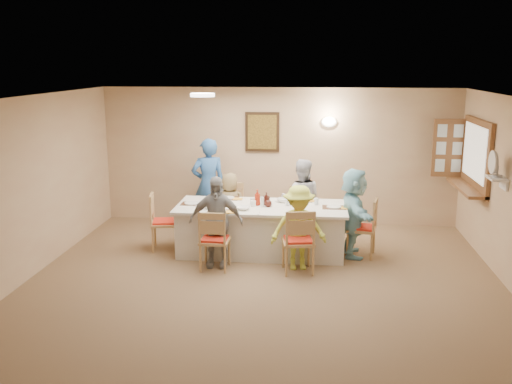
# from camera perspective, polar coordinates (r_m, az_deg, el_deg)

# --- Properties ---
(ground) EXTENTS (7.00, 7.00, 0.00)m
(ground) POSITION_cam_1_polar(r_m,az_deg,el_deg) (7.47, 0.42, -10.32)
(ground) COLOR brown
(room_walls) EXTENTS (7.00, 7.00, 7.00)m
(room_walls) POSITION_cam_1_polar(r_m,az_deg,el_deg) (7.01, 0.44, 1.13)
(room_walls) COLOR tan
(room_walls) RESTS_ON ground
(wall_picture) EXTENTS (0.62, 0.05, 0.72)m
(wall_picture) POSITION_cam_1_polar(r_m,az_deg,el_deg) (10.42, 0.63, 6.02)
(wall_picture) COLOR black
(wall_picture) RESTS_ON room_walls
(wall_sconce) EXTENTS (0.26, 0.09, 0.18)m
(wall_sconce) POSITION_cam_1_polar(r_m,az_deg,el_deg) (10.33, 7.31, 6.98)
(wall_sconce) COLOR white
(wall_sconce) RESTS_ON room_walls
(ceiling_light) EXTENTS (0.36, 0.36, 0.05)m
(ceiling_light) POSITION_cam_1_polar(r_m,az_deg,el_deg) (8.51, -5.37, 9.64)
(ceiling_light) COLOR white
(ceiling_light) RESTS_ON room_walls
(serving_hatch) EXTENTS (0.06, 1.50, 1.15)m
(serving_hatch) POSITION_cam_1_polar(r_m,az_deg,el_deg) (9.69, 21.18, 3.44)
(serving_hatch) COLOR brown
(serving_hatch) RESTS_ON room_walls
(hatch_sill) EXTENTS (0.30, 1.50, 0.05)m
(hatch_sill) POSITION_cam_1_polar(r_m,az_deg,el_deg) (9.75, 20.26, 0.43)
(hatch_sill) COLOR brown
(hatch_sill) RESTS_ON room_walls
(shutter_door) EXTENTS (0.55, 0.04, 1.00)m
(shutter_door) POSITION_cam_1_polar(r_m,az_deg,el_deg) (10.36, 18.72, 4.19)
(shutter_door) COLOR brown
(shutter_door) RESTS_ON room_walls
(fan_shelf) EXTENTS (0.22, 0.36, 0.03)m
(fan_shelf) POSITION_cam_1_polar(r_m,az_deg,el_deg) (8.41, 22.94, 1.28)
(fan_shelf) COLOR white
(fan_shelf) RESTS_ON room_walls
(desk_fan) EXTENTS (0.30, 0.30, 0.28)m
(desk_fan) POSITION_cam_1_polar(r_m,az_deg,el_deg) (8.37, 22.83, 2.29)
(desk_fan) COLOR #A5A5A8
(desk_fan) RESTS_ON fan_shelf
(dining_table) EXTENTS (2.64, 1.12, 0.76)m
(dining_table) POSITION_cam_1_polar(r_m,az_deg,el_deg) (8.97, 0.54, -3.73)
(dining_table) COLOR beige
(dining_table) RESTS_ON ground
(chair_back_left) EXTENTS (0.44, 0.44, 0.92)m
(chair_back_left) POSITION_cam_1_polar(r_m,az_deg,el_deg) (9.78, -2.52, -1.85)
(chair_back_left) COLOR tan
(chair_back_left) RESTS_ON ground
(chair_back_right) EXTENTS (0.46, 0.46, 0.89)m
(chair_back_right) POSITION_cam_1_polar(r_m,az_deg,el_deg) (9.69, 4.53, -2.12)
(chair_back_right) COLOR tan
(chair_back_right) RESTS_ON ground
(chair_front_left) EXTENTS (0.44, 0.44, 0.90)m
(chair_front_left) POSITION_cam_1_polar(r_m,az_deg,el_deg) (8.27, -4.14, -4.71)
(chair_front_left) COLOR tan
(chair_front_left) RESTS_ON ground
(chair_front_right) EXTENTS (0.53, 0.53, 0.95)m
(chair_front_right) POSITION_cam_1_polar(r_m,az_deg,el_deg) (8.14, 4.23, -4.80)
(chair_front_right) COLOR tan
(chair_front_right) RESTS_ON ground
(chair_left_end) EXTENTS (0.51, 0.51, 0.92)m
(chair_left_end) POSITION_cam_1_polar(r_m,az_deg,el_deg) (9.21, -9.11, -2.93)
(chair_left_end) COLOR tan
(chair_left_end) RESTS_ON ground
(chair_right_end) EXTENTS (0.52, 0.52, 0.92)m
(chair_right_end) POSITION_cam_1_polar(r_m,az_deg,el_deg) (8.94, 10.50, -3.48)
(chair_right_end) COLOR tan
(chair_right_end) RESTS_ON ground
(diner_back_left) EXTENTS (0.59, 0.42, 1.14)m
(diner_back_left) POSITION_cam_1_polar(r_m,az_deg,el_deg) (9.64, -2.63, -1.40)
(diner_back_left) COLOR olive
(diner_back_left) RESTS_ON ground
(diner_back_right) EXTENTS (0.69, 0.54, 1.39)m
(diner_back_right) POSITION_cam_1_polar(r_m,az_deg,el_deg) (9.51, 4.53, -0.84)
(diner_back_right) COLOR #BBBBC4
(diner_back_right) RESTS_ON ground
(diner_front_left) EXTENTS (0.79, 0.33, 1.35)m
(diner_front_left) POSITION_cam_1_polar(r_m,az_deg,el_deg) (8.31, -4.02, -2.98)
(diner_front_left) COLOR gray
(diner_front_left) RESTS_ON ground
(diner_front_right) EXTENTS (0.96, 0.73, 1.24)m
(diner_front_right) POSITION_cam_1_polar(r_m,az_deg,el_deg) (8.21, 4.28, -3.58)
(diner_front_right) COLOR #CEDB4A
(diner_front_right) RESTS_ON ground
(diner_right_end) EXTENTS (1.35, 0.63, 1.38)m
(diner_right_end) POSITION_cam_1_polar(r_m,az_deg,el_deg) (8.87, 9.72, -2.03)
(diner_right_end) COLOR #A0E4F3
(diner_right_end) RESTS_ON ground
(caregiver) EXTENTS (0.87, 0.80, 1.65)m
(caregiver) POSITION_cam_1_polar(r_m,az_deg,el_deg) (10.10, -4.78, 0.73)
(caregiver) COLOR #3061A2
(caregiver) RESTS_ON ground
(placemat_fl) EXTENTS (0.35, 0.26, 0.01)m
(placemat_fl) POSITION_cam_1_polar(r_m,az_deg,el_deg) (8.54, -3.73, -1.94)
(placemat_fl) COLOR #472B19
(placemat_fl) RESTS_ON dining_table
(plate_fl) EXTENTS (0.22, 0.22, 0.01)m
(plate_fl) POSITION_cam_1_polar(r_m,az_deg,el_deg) (8.54, -3.73, -1.88)
(plate_fl) COLOR white
(plate_fl) RESTS_ON dining_table
(napkin_fl) EXTENTS (0.15, 0.15, 0.01)m
(napkin_fl) POSITION_cam_1_polar(r_m,az_deg,el_deg) (8.46, -2.59, -2.02)
(napkin_fl) COLOR gold
(napkin_fl) RESTS_ON dining_table
(placemat_fr) EXTENTS (0.34, 0.25, 0.01)m
(placemat_fr) POSITION_cam_1_polar(r_m,az_deg,el_deg) (8.42, 4.35, -2.16)
(placemat_fr) COLOR #472B19
(placemat_fr) RESTS_ON dining_table
(plate_fr) EXTENTS (0.25, 0.25, 0.02)m
(plate_fr) POSITION_cam_1_polar(r_m,az_deg,el_deg) (8.42, 4.35, -2.09)
(plate_fr) COLOR white
(plate_fr) RESTS_ON dining_table
(napkin_fr) EXTENTS (0.13, 0.13, 0.01)m
(napkin_fr) POSITION_cam_1_polar(r_m,az_deg,el_deg) (8.37, 5.57, -2.23)
(napkin_fr) COLOR gold
(napkin_fr) RESTS_ON dining_table
(placemat_bl) EXTENTS (0.37, 0.27, 0.01)m
(placemat_bl) POSITION_cam_1_polar(r_m,az_deg,el_deg) (9.34, -2.88, -0.63)
(placemat_bl) COLOR #472B19
(placemat_bl) RESTS_ON dining_table
(plate_bl) EXTENTS (0.23, 0.23, 0.01)m
(plate_bl) POSITION_cam_1_polar(r_m,az_deg,el_deg) (9.34, -2.88, -0.57)
(plate_bl) COLOR white
(plate_bl) RESTS_ON dining_table
(napkin_bl) EXTENTS (0.15, 0.15, 0.01)m
(napkin_bl) POSITION_cam_1_polar(r_m,az_deg,el_deg) (9.27, -1.82, -0.69)
(napkin_bl) COLOR gold
(napkin_bl) RESTS_ON dining_table
(placemat_br) EXTENTS (0.37, 0.28, 0.01)m
(placemat_br) POSITION_cam_1_polar(r_m,az_deg,el_deg) (9.24, 4.50, -0.81)
(placemat_br) COLOR #472B19
(placemat_br) RESTS_ON dining_table
(plate_br) EXTENTS (0.26, 0.26, 0.02)m
(plate_br) POSITION_cam_1_polar(r_m,az_deg,el_deg) (9.24, 4.50, -0.75)
(plate_br) COLOR white
(plate_br) RESTS_ON dining_table
(napkin_br) EXTENTS (0.14, 0.14, 0.01)m
(napkin_br) POSITION_cam_1_polar(r_m,az_deg,el_deg) (9.19, 5.61, -0.87)
(napkin_br) COLOR gold
(napkin_br) RESTS_ON dining_table
(placemat_le) EXTENTS (0.34, 0.25, 0.01)m
(placemat_le) POSITION_cam_1_polar(r_m,az_deg,el_deg) (9.03, -6.42, -1.17)
(placemat_le) COLOR #472B19
(placemat_le) RESTS_ON dining_table
(plate_le) EXTENTS (0.24, 0.24, 0.01)m
(plate_le) POSITION_cam_1_polar(r_m,az_deg,el_deg) (9.03, -6.42, -1.11)
(plate_le) COLOR white
(plate_le) RESTS_ON dining_table
(napkin_le) EXTENTS (0.13, 0.13, 0.01)m
(napkin_le) POSITION_cam_1_polar(r_m,az_deg,el_deg) (8.95, -5.36, -1.24)
(napkin_le) COLOR gold
(napkin_le) RESTS_ON dining_table
(placemat_re) EXTENTS (0.36, 0.27, 0.01)m
(placemat_re) POSITION_cam_1_polar(r_m,az_deg,el_deg) (8.83, 7.80, -1.53)
(placemat_re) COLOR #472B19
(placemat_re) RESTS_ON dining_table
(plate_re) EXTENTS (0.23, 0.23, 0.01)m
(plate_re) POSITION_cam_1_polar(r_m,az_deg,el_deg) (8.83, 7.80, -1.47)
(plate_re) COLOR white
(plate_re) RESTS_ON dining_table
(napkin_re) EXTENTS (0.15, 0.15, 0.01)m
(napkin_re) POSITION_cam_1_polar(r_m,az_deg,el_deg) (8.79, 8.98, -1.59)
(napkin_re) COLOR gold
(napkin_re) RESTS_ON dining_table
(teacup_a) EXTENTS (0.13, 0.13, 0.09)m
(teacup_a) POSITION_cam_1_polar(r_m,az_deg,el_deg) (8.68, -4.87, -1.43)
(teacup_a) COLOR white
(teacup_a) RESTS_ON dining_table
(teacup_b) EXTENTS (0.13, 0.13, 0.08)m
(teacup_b) POSITION_cam_1_polar(r_m,az_deg,el_deg) (9.34, 3.45, -0.42)
(teacup_b) COLOR white
(teacup_b) RESTS_ON dining_table
(bowl_a) EXTENTS (0.33, 0.33, 0.05)m
(bowl_a) POSITION_cam_1_polar(r_m,az_deg,el_deg) (8.62, -1.29, -1.62)
(bowl_a) COLOR white
(bowl_a) RESTS_ON dining_table
(bowl_b) EXTENTS (0.33, 0.33, 0.06)m
(bowl_b) POSITION_cam_1_polar(r_m,az_deg,el_deg) (9.09, 2.73, -0.83)
(bowl_b) COLOR white
(bowl_b) RESTS_ON dining_table
(condiment_ketchup) EXTENTS (0.17, 0.17, 0.25)m
(condiment_ketchup) POSITION_cam_1_polar(r_m,az_deg,el_deg) (8.87, 0.14, -0.54)
(condiment_ketchup) COLOR #AE250E
(condiment_ketchup) RESTS_ON dining_table
(condiment_brown) EXTENTS (0.16, 0.16, 0.20)m
(condiment_brown) POSITION_cam_1_polar(r_m,az_deg,el_deg) (8.91, 1.03, -0.65)
(condiment_brown) COLOR #3C1510
(condiment_brown) RESTS_ON dining_table
(condiment_malt) EXTENTS (0.17, 0.17, 0.15)m
(condiment_malt) POSITION_cam_1_polar(r_m,az_deg,el_deg) (8.79, 1.23, -1.01)
(condiment_malt) COLOR #3C1510
(condiment_malt) RESTS_ON dining_table
(drinking_glass) EXTENTS (0.06, 0.06, 0.10)m
(drinking_glass) POSITION_cam_1_polar(r_m,az_deg,el_deg) (8.91, -0.38, -0.92)
(drinking_glass) COLOR silver
(drinking_glass) RESTS_ON dining_table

